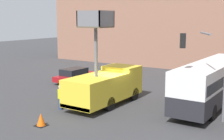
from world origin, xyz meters
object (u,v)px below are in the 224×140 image
parked_car_curbside (75,75)px  traffic_light_pole (210,60)px  road_worker_directing (172,98)px  utility_truck (105,84)px  city_bus (213,80)px  traffic_cone_near_truck (41,120)px  road_worker_near_truck (60,97)px

parked_car_curbside → traffic_light_pole: bearing=-17.8°
traffic_light_pole → road_worker_directing: size_ratio=3.10×
utility_truck → city_bus: (6.66, 4.40, 0.35)m
parked_car_curbside → traffic_cone_near_truck: bearing=-58.8°
road_worker_directing → traffic_cone_near_truck: road_worker_directing is taller
parked_car_curbside → road_worker_near_truck: bearing=-55.9°
parked_car_curbside → city_bus: bearing=-3.0°
city_bus → traffic_cone_near_truck: bearing=145.6°
road_worker_directing → utility_truck: bearing=75.1°
parked_car_curbside → road_worker_directing: bearing=-17.7°
traffic_cone_near_truck → road_worker_directing: bearing=53.8°
utility_truck → parked_car_curbside: size_ratio=1.44×
road_worker_near_truck → parked_car_curbside: road_worker_near_truck is taller
traffic_light_pole → traffic_cone_near_truck: size_ratio=7.44×
traffic_light_pole → road_worker_near_truck: bearing=-161.2°
city_bus → traffic_light_pole: (0.86, -4.01, 2.00)m
traffic_light_pole → traffic_cone_near_truck: bearing=-141.8°
road_worker_directing → parked_car_curbside: (-12.03, 3.85, -0.22)m
traffic_cone_near_truck → traffic_light_pole: bearing=38.2°
city_bus → parked_car_curbside: 14.01m
utility_truck → road_worker_directing: size_ratio=3.69×
city_bus → road_worker_directing: city_bus is taller
utility_truck → parked_car_curbside: 8.94m
city_bus → road_worker_directing: size_ratio=6.27×
road_worker_near_truck → traffic_cone_near_truck: 3.48m
city_bus → traffic_light_pole: traffic_light_pole is taller
city_bus → parked_car_curbside: city_bus is taller
traffic_light_pole → parked_car_curbside: size_ratio=1.21×
utility_truck → road_worker_near_truck: size_ratio=3.90×
road_worker_near_truck → city_bus: bearing=-97.4°
road_worker_directing → road_worker_near_truck: bearing=91.7°
utility_truck → traffic_cone_near_truck: size_ratio=8.87×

